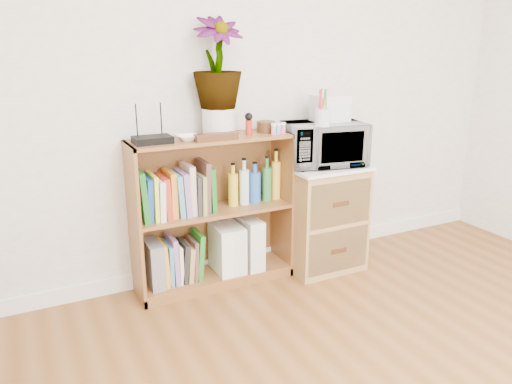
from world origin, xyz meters
TOP-DOWN VIEW (x-y plane):
  - skirting_board at (0.00, 2.24)m, footprint 4.00×0.02m
  - bookshelf at (-0.35, 2.10)m, footprint 1.00×0.30m
  - wicker_unit at (0.40, 2.02)m, footprint 0.50×0.45m
  - microwave at (0.40, 2.02)m, footprint 0.55×0.42m
  - pen_cup at (0.31, 1.91)m, footprint 0.10×0.10m
  - small_appliance at (0.46, 2.06)m, footprint 0.21×0.18m
  - router at (-0.71, 2.08)m, footprint 0.21×0.14m
  - white_bowl at (-0.51, 2.07)m, footprint 0.13×0.13m
  - plant_pot at (-0.29, 2.12)m, footprint 0.20×0.20m
  - potted_plant at (-0.29, 2.12)m, footprint 0.29×0.29m
  - trinket_box at (-0.36, 2.00)m, footprint 0.25×0.06m
  - kokeshi_doll at (-0.12, 2.06)m, footprint 0.04×0.04m
  - wooden_bowl at (0.02, 2.11)m, footprint 0.12×0.12m
  - paint_jars at (0.06, 2.01)m, footprint 0.10×0.04m
  - file_box at (-0.74, 2.10)m, footprint 0.08×0.22m
  - magazine_holder_left at (-0.30, 2.09)m, footprint 0.10×0.25m
  - magazine_holder_mid at (-0.23, 2.09)m, footprint 0.10×0.25m
  - magazine_holder_right at (-0.11, 2.09)m, footprint 0.11×0.27m
  - cookbooks at (-0.58, 2.10)m, footprint 0.46×0.20m
  - liquor_bottles at (-0.05, 2.10)m, footprint 0.37×0.07m
  - lower_books at (-0.58, 2.10)m, footprint 0.27×0.19m

SIDE VIEW (x-z plane):
  - skirting_board at x=0.00m, z-range 0.00..0.10m
  - lower_books at x=-0.58m, z-range 0.05..0.35m
  - file_box at x=-0.74m, z-range 0.07..0.35m
  - magazine_holder_left at x=-0.30m, z-range 0.07..0.38m
  - magazine_holder_mid at x=-0.23m, z-range 0.07..0.38m
  - magazine_holder_right at x=-0.11m, z-range 0.07..0.40m
  - wicker_unit at x=0.40m, z-range 0.00..0.70m
  - bookshelf at x=-0.35m, z-range 0.00..0.95m
  - cookbooks at x=-0.58m, z-range 0.48..0.79m
  - liquor_bottles at x=-0.05m, z-range 0.48..0.80m
  - microwave at x=0.40m, z-range 0.72..1.00m
  - white_bowl at x=-0.51m, z-range 0.95..0.98m
  - router at x=-0.71m, z-range 0.95..0.99m
  - trinket_box at x=-0.36m, z-range 0.95..0.99m
  - paint_jars at x=0.06m, z-range 0.95..1.00m
  - wooden_bowl at x=0.02m, z-range 0.95..1.02m
  - kokeshi_doll at x=-0.12m, z-range 0.95..1.04m
  - plant_pot at x=-0.29m, z-range 0.95..1.12m
  - pen_cup at x=0.31m, z-range 1.00..1.10m
  - small_appliance at x=0.46m, z-range 1.00..1.16m
  - potted_plant at x=-0.29m, z-range 1.12..1.64m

